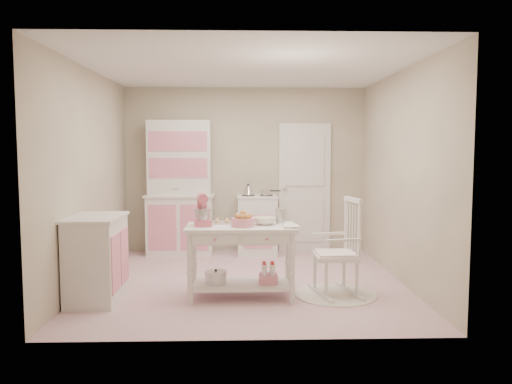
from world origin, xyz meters
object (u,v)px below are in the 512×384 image
stove (257,225)px  work_table (241,262)px  hutch (180,188)px  base_cabinet (96,258)px  bread_basket (243,222)px  rocking_chair (336,247)px  stand_mixer (203,210)px

stove → work_table: bearing=-96.3°
hutch → base_cabinet: (-0.61, -2.37, -0.58)m
stove → work_table: size_ratio=0.77×
hutch → bread_basket: size_ratio=8.32×
hutch → rocking_chair: hutch is taller
rocking_chair → stand_mixer: bearing=168.7°
hutch → work_table: size_ratio=1.73×
work_table → bread_basket: bearing=-68.2°
work_table → stand_mixer: bearing=177.3°
work_table → base_cabinet: bearing=-177.9°
bread_basket → work_table: bearing=111.8°
stand_mixer → bread_basket: (0.44, -0.07, -0.12)m
hutch → stove: hutch is taller
rocking_chair → stand_mixer: size_ratio=3.24×
base_cabinet → work_table: 1.57m
base_cabinet → rocking_chair: rocking_chair is taller
base_cabinet → stand_mixer: bearing=3.9°
rocking_chair → bread_basket: 1.08m
stove → stand_mixer: (-0.67, -2.24, 0.51)m
work_table → stove: bearing=83.7°
base_cabinet → bread_basket: (1.58, 0.01, 0.39)m
base_cabinet → bread_basket: 1.63m
hutch → stove: (1.20, -0.05, -0.58)m
work_table → bread_basket: (0.02, -0.05, 0.45)m
work_table → bread_basket: bread_basket is taller
stove → rocking_chair: rocking_chair is taller
work_table → stand_mixer: stand_mixer is taller
base_cabinet → bread_basket: base_cabinet is taller
stove → stand_mixer: size_ratio=2.71×
stove → bread_basket: (-0.23, -2.31, 0.39)m
stand_mixer → bread_basket: 0.46m
hutch → rocking_chair: bearing=-48.4°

